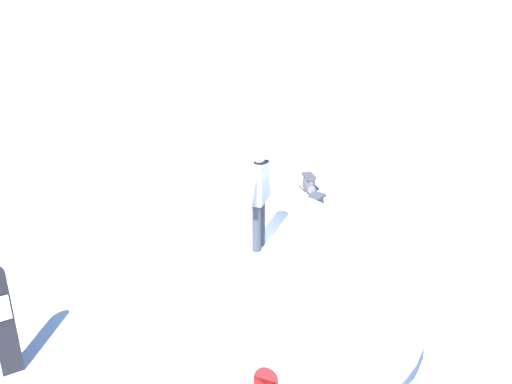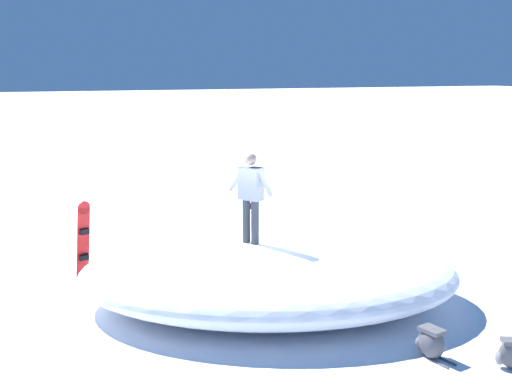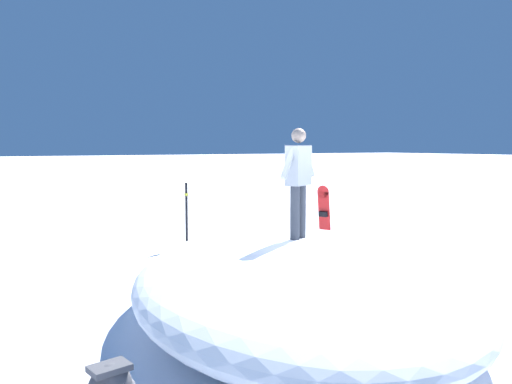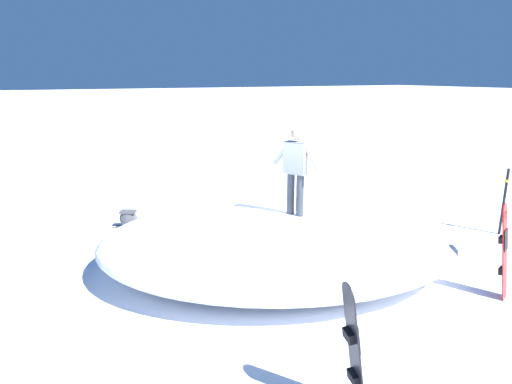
{
  "view_description": "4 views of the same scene",
  "coord_description": "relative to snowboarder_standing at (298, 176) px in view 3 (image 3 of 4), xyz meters",
  "views": [
    {
      "loc": [
        6.74,
        -6.42,
        6.17
      ],
      "look_at": [
        0.42,
        -0.13,
        2.1
      ],
      "focal_mm": 46.49,
      "sensor_mm": 36.0,
      "label": 1
    },
    {
      "loc": [
        4.88,
        10.32,
        4.2
      ],
      "look_at": [
        0.38,
        0.14,
        2.09
      ],
      "focal_mm": 45.59,
      "sensor_mm": 36.0,
      "label": 2
    },
    {
      "loc": [
        -5.82,
        4.34,
        2.51
      ],
      "look_at": [
        0.36,
        0.7,
        1.86
      ],
      "focal_mm": 36.31,
      "sensor_mm": 36.0,
      "label": 3
    },
    {
      "loc": [
        -3.83,
        -6.81,
        3.68
      ],
      "look_at": [
        -0.04,
        0.7,
        1.44
      ],
      "focal_mm": 30.98,
      "sensor_mm": 36.0,
      "label": 4
    }
  ],
  "objects": [
    {
      "name": "trail_marker_pole",
      "position": [
        5.44,
        -0.51,
        -1.21
      ],
      "size": [
        0.1,
        0.1,
        1.6
      ],
      "color": "black",
      "rests_on": "ground"
    },
    {
      "name": "snowboard_primary_upright",
      "position": [
        2.56,
        -2.5,
        -1.2
      ],
      "size": [
        0.34,
        0.31,
        1.65
      ],
      "color": "red",
      "rests_on": "ground"
    },
    {
      "name": "snowboarder_standing",
      "position": [
        0.0,
        0.0,
        0.0
      ],
      "size": [
        0.53,
        0.92,
        1.63
      ],
      "color": "#333842",
      "rests_on": "snow_mound"
    },
    {
      "name": "ground",
      "position": [
        -0.4,
        0.05,
        -2.06
      ],
      "size": [
        240.0,
        240.0,
        0.0
      ],
      "primitive_type": "plane",
      "color": "white"
    },
    {
      "name": "snow_mound",
      "position": [
        -0.26,
        0.18,
        -1.49
      ],
      "size": [
        8.1,
        6.96,
        1.13
      ],
      "primitive_type": "ellipsoid",
      "rotation": [
        0.0,
        0.0,
        2.74
      ],
      "color": "white",
      "rests_on": "ground"
    }
  ]
}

